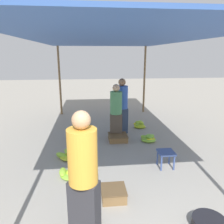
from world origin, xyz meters
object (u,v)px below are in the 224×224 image
banana_pile_left_0 (72,173)px  banana_pile_right_0 (139,125)px  banana_pile_left_1 (74,139)px  basin_black (209,224)px  banana_pile_right_1 (149,138)px  stool (166,154)px  banana_pile_left_2 (80,125)px  crate_near (118,138)px  crate_mid (114,194)px  vendor_foreground (83,175)px  banana_pile_left_3 (70,155)px  shopper_walking_far (122,105)px  shopper_walking_mid (116,111)px

banana_pile_left_0 → banana_pile_right_0: size_ratio=1.34×
banana_pile_left_1 → banana_pile_right_0: banana_pile_right_0 is taller
basin_black → banana_pile_right_1: size_ratio=1.02×
stool → banana_pile_right_1: 1.48m
banana_pile_left_2 → banana_pile_right_0: size_ratio=1.47×
banana_pile_right_0 → banana_pile_right_1: bearing=-89.7°
banana_pile_right_0 → banana_pile_right_1: size_ratio=0.88×
banana_pile_left_0 → crate_near: 2.11m
banana_pile_left_0 → crate_mid: size_ratio=1.30×
vendor_foreground → crate_near: (0.88, 3.26, -0.82)m
banana_pile_left_0 → crate_mid: (0.75, -0.78, 0.02)m
banana_pile_left_3 → banana_pile_left_2: bearing=85.9°
stool → basin_black: (0.01, -1.74, -0.22)m
banana_pile_left_2 → banana_pile_left_3: bearing=-94.1°
crate_mid → banana_pile_left_2: bearing=100.2°
shopper_walking_far → vendor_foreground: bearing=-105.5°
banana_pile_left_0 → shopper_walking_mid: 2.39m
basin_black → vendor_foreground: bearing=176.9°
banana_pile_left_1 → shopper_walking_mid: shopper_walking_mid is taller
crate_mid → banana_pile_right_1: bearing=62.0°
banana_pile_left_2 → banana_pile_left_0: bearing=-91.2°
banana_pile_right_1 → crate_mid: 2.71m
stool → crate_mid: 1.56m
stool → banana_pile_left_1: bearing=141.0°
crate_mid → vendor_foreground: bearing=-123.1°
banana_pile_left_0 → crate_near: bearing=56.5°
banana_pile_right_0 → shopper_walking_mid: (-0.88, -0.80, 0.72)m
stool → banana_pile_right_1: stool is taller
banana_pile_left_1 → crate_mid: 2.73m
crate_near → shopper_walking_mid: size_ratio=0.33×
basin_black → banana_pile_right_0: 4.36m
banana_pile_right_1 → shopper_walking_far: (-0.66, 0.77, 0.79)m
vendor_foreground → stool: 2.44m
banana_pile_left_0 → banana_pile_left_3: size_ratio=0.86×
vendor_foreground → banana_pile_left_1: size_ratio=3.59×
crate_mid → crate_near: bearing=80.8°
basin_black → banana_pile_left_1: 3.99m
crate_near → basin_black: bearing=-76.1°
banana_pile_left_3 → banana_pile_right_1: 2.28m
banana_pile_left_2 → shopper_walking_far: size_ratio=0.35×
banana_pile_left_3 → banana_pile_right_1: size_ratio=1.38×
vendor_foreground → banana_pile_right_1: size_ratio=3.78×
crate_near → shopper_walking_far: shopper_walking_far is taller
banana_pile_left_1 → banana_pile_right_0: 2.30m
basin_black → stool: bearing=90.4°
stool → shopper_walking_mid: 2.07m
stool → basin_black: stool is taller
vendor_foreground → basin_black: 1.89m
stool → shopper_walking_mid: bearing=115.0°
banana_pile_left_3 → shopper_walking_mid: bearing=43.7°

